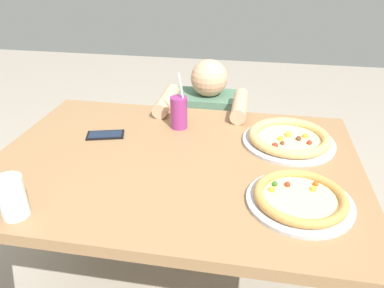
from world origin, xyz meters
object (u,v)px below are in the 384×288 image
at_px(pizza_near, 300,198).
at_px(pizza_far, 289,138).
at_px(water_cup_clear, 12,197).
at_px(diner_seated, 207,148).
at_px(cell_phone, 105,135).
at_px(drink_cup_colored, 179,112).

height_order(pizza_near, pizza_far, pizza_far).
relative_size(pizza_near, water_cup_clear, 2.55).
relative_size(pizza_far, diner_seated, 0.39).
bearing_deg(water_cup_clear, diner_seated, 68.81).
xyz_separation_m(water_cup_clear, cell_phone, (0.07, 0.52, -0.06)).
xyz_separation_m(water_cup_clear, diner_seated, (0.42, 1.08, -0.40)).
bearing_deg(pizza_far, drink_cup_colored, 171.52).
bearing_deg(pizza_far, pizza_near, -88.14).
bearing_deg(water_cup_clear, cell_phone, 82.87).
bearing_deg(water_cup_clear, pizza_near, 13.73).
distance_m(drink_cup_colored, diner_seated, 0.59).
distance_m(pizza_far, drink_cup_colored, 0.46).
distance_m(water_cup_clear, cell_phone, 0.53).
xyz_separation_m(drink_cup_colored, diner_seated, (0.07, 0.42, -0.40)).
xyz_separation_m(pizza_near, drink_cup_colored, (-0.47, 0.45, 0.05)).
distance_m(pizza_near, pizza_far, 0.39).
xyz_separation_m(pizza_far, water_cup_clear, (-0.80, -0.59, 0.04)).
height_order(pizza_far, diner_seated, diner_seated).
xyz_separation_m(pizza_far, cell_phone, (-0.74, -0.07, -0.02)).
bearing_deg(drink_cup_colored, pizza_near, -44.17).
xyz_separation_m(pizza_near, cell_phone, (-0.75, 0.32, -0.01)).
bearing_deg(diner_seated, pizza_far, -52.01).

